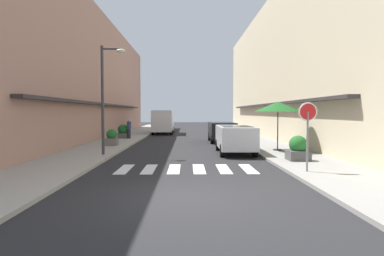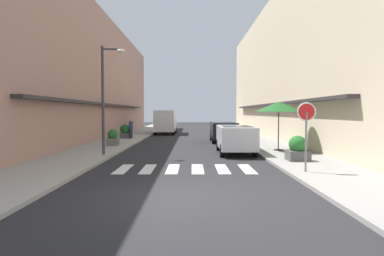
{
  "view_description": "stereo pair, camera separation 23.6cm",
  "coord_description": "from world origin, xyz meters",
  "px_view_note": "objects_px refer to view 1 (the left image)",
  "views": [
    {
      "loc": [
        0.03,
        -8.46,
        2.17
      ],
      "look_at": [
        0.36,
        14.89,
        1.08
      ],
      "focal_mm": 31.17,
      "sensor_mm": 36.0,
      "label": 1
    },
    {
      "loc": [
        0.26,
        -8.46,
        2.17
      ],
      "look_at": [
        0.36,
        14.89,
        1.08
      ],
      "focal_mm": 31.17,
      "sensor_mm": 36.0,
      "label": 2
    }
  ],
  "objects_px": {
    "planter_corner": "(298,149)",
    "planter_far": "(123,131)",
    "parked_car_mid": "(222,130)",
    "pedestrian_walking_near": "(129,128)",
    "round_street_sign": "(308,119)",
    "parked_car_near": "(235,136)",
    "street_lamp": "(106,88)",
    "cafe_umbrella": "(278,107)",
    "planter_midblock": "(112,138)",
    "delivery_van": "(163,120)"
  },
  "relations": [
    {
      "from": "planter_far",
      "to": "delivery_van",
      "type": "bearing_deg",
      "value": 69.67
    },
    {
      "from": "parked_car_near",
      "to": "parked_car_mid",
      "type": "height_order",
      "value": "same"
    },
    {
      "from": "parked_car_near",
      "to": "delivery_van",
      "type": "xyz_separation_m",
      "value": [
        -4.95,
        16.32,
        0.48
      ]
    },
    {
      "from": "delivery_van",
      "to": "parked_car_near",
      "type": "bearing_deg",
      "value": -73.14
    },
    {
      "from": "round_street_sign",
      "to": "street_lamp",
      "type": "distance_m",
      "value": 9.56
    },
    {
      "from": "planter_midblock",
      "to": "pedestrian_walking_near",
      "type": "bearing_deg",
      "value": 88.88
    },
    {
      "from": "parked_car_near",
      "to": "parked_car_mid",
      "type": "xyz_separation_m",
      "value": [
        0.0,
        6.8,
        -0.0
      ]
    },
    {
      "from": "cafe_umbrella",
      "to": "planter_midblock",
      "type": "relative_size",
      "value": 2.6
    },
    {
      "from": "planter_midblock",
      "to": "pedestrian_walking_near",
      "type": "height_order",
      "value": "pedestrian_walking_near"
    },
    {
      "from": "parked_car_near",
      "to": "cafe_umbrella",
      "type": "xyz_separation_m",
      "value": [
        2.39,
        0.5,
        1.55
      ]
    },
    {
      "from": "parked_car_mid",
      "to": "planter_far",
      "type": "height_order",
      "value": "parked_car_mid"
    },
    {
      "from": "parked_car_near",
      "to": "round_street_sign",
      "type": "height_order",
      "value": "round_street_sign"
    },
    {
      "from": "parked_car_mid",
      "to": "parked_car_near",
      "type": "bearing_deg",
      "value": -90.0
    },
    {
      "from": "delivery_van",
      "to": "planter_far",
      "type": "relative_size",
      "value": 4.87
    },
    {
      "from": "parked_car_mid",
      "to": "pedestrian_walking_near",
      "type": "xyz_separation_m",
      "value": [
        -7.13,
        2.1,
        0.0
      ]
    },
    {
      "from": "parked_car_mid",
      "to": "planter_corner",
      "type": "relative_size",
      "value": 3.85
    },
    {
      "from": "planter_corner",
      "to": "parked_car_near",
      "type": "bearing_deg",
      "value": 124.4
    },
    {
      "from": "street_lamp",
      "to": "delivery_van",
      "type": "bearing_deg",
      "value": 85.06
    },
    {
      "from": "round_street_sign",
      "to": "planter_midblock",
      "type": "distance_m",
      "value": 12.96
    },
    {
      "from": "pedestrian_walking_near",
      "to": "planter_corner",
      "type": "bearing_deg",
      "value": 177.21
    },
    {
      "from": "planter_corner",
      "to": "planter_far",
      "type": "bearing_deg",
      "value": 128.65
    },
    {
      "from": "parked_car_near",
      "to": "round_street_sign",
      "type": "relative_size",
      "value": 1.79
    },
    {
      "from": "planter_corner",
      "to": "planter_midblock",
      "type": "distance_m",
      "value": 11.55
    },
    {
      "from": "parked_car_near",
      "to": "planter_far",
      "type": "height_order",
      "value": "parked_car_near"
    },
    {
      "from": "street_lamp",
      "to": "planter_midblock",
      "type": "xyz_separation_m",
      "value": [
        -0.78,
        4.47,
        -2.76
      ]
    },
    {
      "from": "round_street_sign",
      "to": "pedestrian_walking_near",
      "type": "height_order",
      "value": "round_street_sign"
    },
    {
      "from": "parked_car_near",
      "to": "delivery_van",
      "type": "relative_size",
      "value": 0.8
    },
    {
      "from": "parked_car_near",
      "to": "street_lamp",
      "type": "relative_size",
      "value": 0.81
    },
    {
      "from": "delivery_van",
      "to": "planter_midblock",
      "type": "distance_m",
      "value": 13.22
    },
    {
      "from": "street_lamp",
      "to": "pedestrian_walking_near",
      "type": "xyz_separation_m",
      "value": [
        -0.67,
        10.04,
        -2.43
      ]
    },
    {
      "from": "cafe_umbrella",
      "to": "parked_car_near",
      "type": "bearing_deg",
      "value": -168.13
    },
    {
      "from": "parked_car_near",
      "to": "pedestrian_walking_near",
      "type": "relative_size",
      "value": 2.79
    },
    {
      "from": "round_street_sign",
      "to": "planter_midblock",
      "type": "xyz_separation_m",
      "value": [
        -8.88,
        9.33,
        -1.36
      ]
    },
    {
      "from": "street_lamp",
      "to": "pedestrian_walking_near",
      "type": "distance_m",
      "value": 10.35
    },
    {
      "from": "round_street_sign",
      "to": "planter_far",
      "type": "bearing_deg",
      "value": 121.61
    },
    {
      "from": "delivery_van",
      "to": "planter_corner",
      "type": "height_order",
      "value": "delivery_van"
    },
    {
      "from": "parked_car_mid",
      "to": "round_street_sign",
      "type": "height_order",
      "value": "round_street_sign"
    },
    {
      "from": "cafe_umbrella",
      "to": "pedestrian_walking_near",
      "type": "relative_size",
      "value": 1.72
    },
    {
      "from": "parked_car_mid",
      "to": "pedestrian_walking_near",
      "type": "distance_m",
      "value": 7.43
    },
    {
      "from": "cafe_umbrella",
      "to": "pedestrian_walking_near",
      "type": "height_order",
      "value": "cafe_umbrella"
    },
    {
      "from": "parked_car_near",
      "to": "delivery_van",
      "type": "height_order",
      "value": "delivery_van"
    },
    {
      "from": "parked_car_near",
      "to": "parked_car_mid",
      "type": "distance_m",
      "value": 6.8
    },
    {
      "from": "parked_car_mid",
      "to": "delivery_van",
      "type": "bearing_deg",
      "value": 117.44
    },
    {
      "from": "parked_car_near",
      "to": "round_street_sign",
      "type": "distance_m",
      "value": 6.31
    },
    {
      "from": "parked_car_near",
      "to": "planter_far",
      "type": "xyz_separation_m",
      "value": [
        -7.63,
        9.07,
        -0.25
      ]
    },
    {
      "from": "street_lamp",
      "to": "planter_midblock",
      "type": "height_order",
      "value": "street_lamp"
    },
    {
      "from": "round_street_sign",
      "to": "cafe_umbrella",
      "type": "distance_m",
      "value": 6.57
    },
    {
      "from": "round_street_sign",
      "to": "pedestrian_walking_near",
      "type": "xyz_separation_m",
      "value": [
        -8.78,
        14.91,
        -1.03
      ]
    },
    {
      "from": "delivery_van",
      "to": "round_street_sign",
      "type": "relative_size",
      "value": 2.25
    },
    {
      "from": "round_street_sign",
      "to": "parked_car_mid",
      "type": "bearing_deg",
      "value": 97.33
    }
  ]
}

